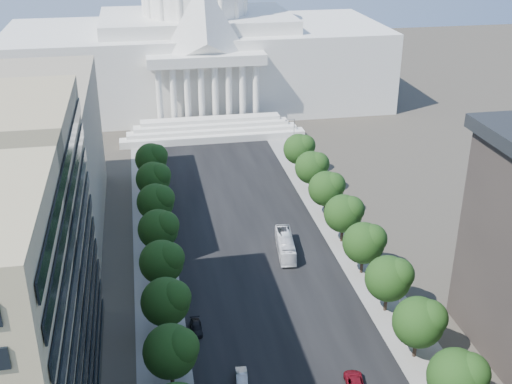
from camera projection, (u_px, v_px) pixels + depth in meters
road_asphalt at (248, 235)px, 130.58m from camera, size 30.00×260.00×0.01m
sidewalk_left at (154, 243)px, 127.42m from camera, size 8.00×260.00×0.02m
sidewalk_right at (337, 227)px, 133.74m from camera, size 8.00×260.00×0.02m
capitol at (197, 42)px, 206.97m from camera, size 120.00×56.00×73.00m
tree_l_d at (173, 350)px, 87.27m from camera, size 7.79×7.60×9.97m
tree_l_e at (168, 301)px, 97.98m from camera, size 7.79×7.60×9.97m
tree_l_f at (163, 261)px, 108.70m from camera, size 7.79×7.60×9.97m
tree_l_g at (160, 228)px, 119.42m from camera, size 7.79×7.60×9.97m
tree_l_h at (157, 201)px, 130.14m from camera, size 7.79×7.60×9.97m
tree_l_i at (155, 178)px, 140.85m from camera, size 7.79×7.60×9.97m
tree_l_j at (152, 158)px, 151.57m from camera, size 7.79×7.60×9.97m
tree_r_c at (460, 376)px, 82.54m from camera, size 7.79×7.60×9.97m
tree_r_d at (421, 321)px, 93.25m from camera, size 7.79×7.60×9.97m
tree_r_e at (391, 277)px, 103.97m from camera, size 7.79×7.60×9.97m
tree_r_f at (366, 242)px, 114.69m from camera, size 7.79×7.60×9.97m
tree_r_g at (345, 212)px, 125.40m from camera, size 7.79×7.60×9.97m
tree_r_h at (328, 188)px, 136.12m from camera, size 7.79×7.60×9.97m
tree_r_i at (313, 166)px, 146.84m from camera, size 7.79×7.60×9.97m
tree_r_j at (300, 148)px, 157.56m from camera, size 7.79×7.60×9.97m
streetlight_b at (473, 383)px, 82.34m from camera, size 2.61×0.44×9.00m
streetlight_c at (399, 279)px, 104.67m from camera, size 2.61×0.44×9.00m
streetlight_d at (351, 212)px, 126.99m from camera, size 2.61×0.44×9.00m
streetlight_e at (317, 165)px, 149.32m from camera, size 2.61×0.44×9.00m
streetlight_f at (292, 130)px, 171.65m from camera, size 2.61×0.44×9.00m
car_silver at (242, 379)px, 90.31m from camera, size 2.07×4.78×1.53m
car_red at (355, 382)px, 89.73m from camera, size 3.24×5.79×1.53m
car_dark_b at (196, 328)px, 101.26m from camera, size 1.86×4.55×1.32m
city_bus at (285, 245)px, 123.25m from camera, size 4.26×12.50×3.41m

